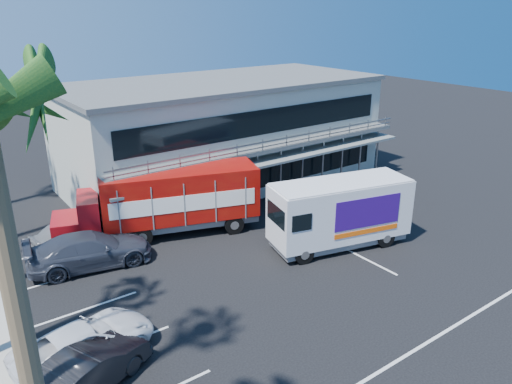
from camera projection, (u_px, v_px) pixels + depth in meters
ground at (338, 271)px, 24.31m from camera, size 120.00×120.00×0.00m
building at (222, 131)px, 35.98m from camera, size 22.40×12.00×7.30m
light_pole_near at (0, 265)px, 15.62m from camera, size 0.50×0.25×8.09m
red_truck at (167, 200)px, 27.60m from camera, size 11.30×5.87×3.72m
white_van at (340, 212)px, 26.25m from camera, size 7.82×4.26×3.63m
parked_car_b at (87, 372)px, 16.49m from camera, size 4.90×3.36×1.53m
parked_car_c at (85, 343)px, 18.00m from camera, size 5.43×3.16×1.42m
parked_car_d at (90, 250)px, 24.49m from camera, size 6.27×3.41×1.72m
parked_car_e at (72, 232)px, 26.67m from camera, size 4.62×2.43×1.50m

